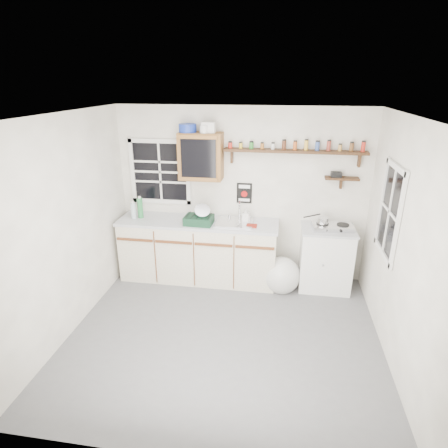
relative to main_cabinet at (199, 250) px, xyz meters
The scene contains 18 objects.
room 1.63m from the main_cabinet, 65.77° to the right, with size 3.64×3.24×2.54m.
main_cabinet is the anchor object (origin of this frame).
right_cabinet 1.84m from the main_cabinet, ahead, with size 0.73×0.57×0.91m.
sink 0.71m from the main_cabinet, ahead, with size 0.52×0.44×0.29m.
upper_cabinet 1.37m from the main_cabinet, 76.32° to the left, with size 0.60×0.32×0.65m.
upper_cabinet_clutter 1.75m from the main_cabinet, 96.57° to the left, with size 0.50×0.24×0.14m.
spice_shelf 1.99m from the main_cabinet, ahead, with size 1.91×0.18×0.35m.
secondary_shelf 2.25m from the main_cabinet, ahead, with size 0.45×0.16×0.24m.
warning_sign 1.08m from the main_cabinet, 24.36° to the left, with size 0.22×0.02×0.30m.
window_back 1.28m from the main_cabinet, 155.10° to the left, with size 0.93×0.03×0.98m.
window_right 2.68m from the main_cabinet, 17.55° to the right, with size 0.03×0.78×1.08m.
water_bottles 1.08m from the main_cabinet, behind, with size 0.17×0.12×0.33m.
dish_rack 0.57m from the main_cabinet, 62.90° to the right, with size 0.40×0.31×0.29m.
soap_bottle 0.89m from the main_cabinet, ahead, with size 0.09×0.10×0.21m, color silver.
rag 0.92m from the main_cabinet, ahead, with size 0.15×0.12×0.02m, color maroon.
hotplate 1.94m from the main_cabinet, ahead, with size 0.57×0.34×0.08m.
saucepan 1.83m from the main_cabinet, ahead, with size 0.33×0.26×0.16m.
trash_bag 1.27m from the main_cabinet, ahead, with size 0.47×0.42×0.54m.
Camera 1 is at (0.57, -3.61, 2.82)m, focal length 30.00 mm.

